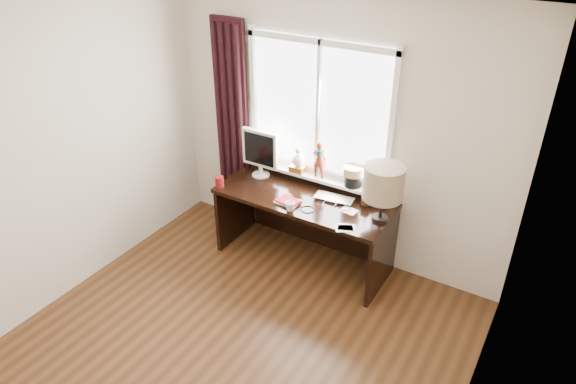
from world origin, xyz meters
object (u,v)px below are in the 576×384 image
Objects in this scene: mug at (290,206)px; monitor at (260,151)px; desk at (309,214)px; laptop at (334,199)px; red_cup at (220,182)px; table_lamp at (384,183)px.

monitor is (-0.60, 0.42, 0.23)m from mug.
laptop is at bearing -1.21° from desk.
mug is at bearing -131.91° from laptop.
monitor reaches higher than desk.
red_cup is 0.23× the size of monitor.
desk is 3.27× the size of table_lamp.
red_cup is at bearing -117.11° from monitor.
laptop is at bearing 169.07° from table_lamp.
red_cup is 0.93m from desk.
red_cup is 1.62m from table_lamp.
desk is (-0.27, 0.01, -0.26)m from laptop.
red_cup reaches higher than desk.
mug is 0.77m from monitor.
mug is 0.18× the size of table_lamp.
red_cup is at bearing -155.57° from desk.
laptop is at bearing -3.41° from monitor.
laptop reaches higher than desk.
desk is 3.47× the size of monitor.
red_cup is at bearing -168.22° from laptop.
monitor is at bearing 173.83° from table_lamp.
desk is at bearing -4.43° from monitor.
mug is 0.19× the size of monitor.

